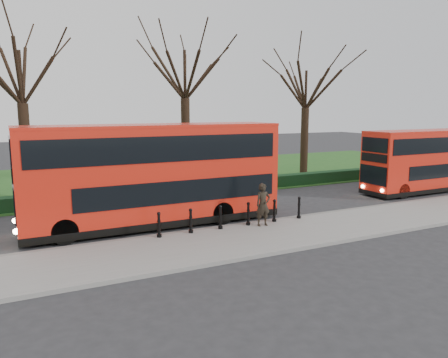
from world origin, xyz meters
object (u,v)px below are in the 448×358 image
bus_rear (431,161)px  pedestrian (263,205)px  bus_lead (154,175)px  bollard_row (235,216)px

bus_rear → pedestrian: bus_rear is taller
bus_lead → pedestrian: (4.11, -2.72, -1.22)m
bollard_row → bus_rear: bearing=9.1°
pedestrian → bus_lead: bearing=149.9°
bollard_row → bus_lead: 4.07m
bollard_row → bus_rear: (15.67, 2.51, 1.35)m
bus_lead → pedestrian: size_ratio=6.08×
bollard_row → bus_lead: bus_lead is taller
bollard_row → pedestrian: pedestrian is taller
bus_rear → pedestrian: bearing=-168.7°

